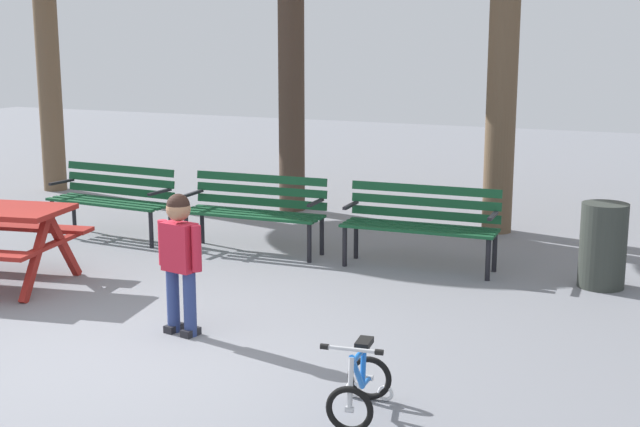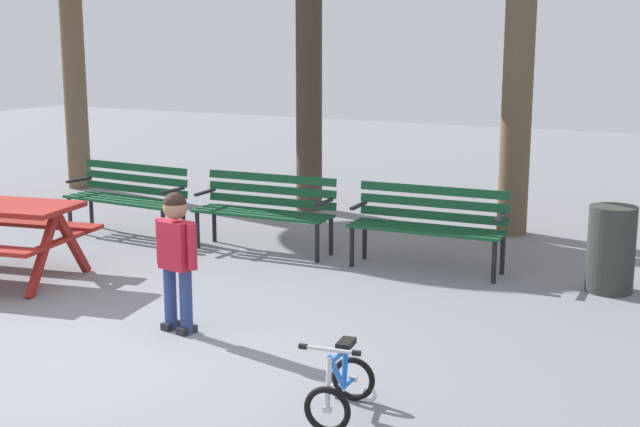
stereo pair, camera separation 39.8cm
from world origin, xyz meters
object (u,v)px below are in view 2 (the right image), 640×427
(park_bench_left, at_px, (266,206))
(park_bench_right, at_px, (429,221))
(trash_bin, at_px, (611,249))
(child_standing, at_px, (176,250))
(kids_bicycle, at_px, (341,386))
(park_bench_far_left, at_px, (129,193))

(park_bench_left, bearing_deg, park_bench_right, 2.84)
(park_bench_left, bearing_deg, trash_bin, 1.90)
(park_bench_right, distance_m, child_standing, 3.01)
(child_standing, bearing_deg, park_bench_left, 106.48)
(child_standing, xyz_separation_m, kids_bicycle, (1.90, -0.84, -0.48))
(park_bench_right, bearing_deg, park_bench_far_left, -177.33)
(park_bench_left, distance_m, child_standing, 2.82)
(park_bench_far_left, height_order, park_bench_left, same)
(park_bench_left, bearing_deg, kids_bicycle, -52.69)
(trash_bin, bearing_deg, kids_bicycle, -105.50)
(park_bench_left, xyz_separation_m, park_bench_right, (1.90, 0.09, 0.00))
(park_bench_far_left, xyz_separation_m, kids_bicycle, (4.58, -3.45, -0.31))
(park_bench_far_left, relative_size, kids_bicycle, 2.72)
(park_bench_right, bearing_deg, trash_bin, 0.90)
(kids_bicycle, bearing_deg, park_bench_far_left, 143.01)
(park_bench_left, bearing_deg, park_bench_far_left, -177.51)
(park_bench_left, distance_m, kids_bicycle, 4.46)
(kids_bicycle, xyz_separation_m, trash_bin, (1.01, 3.66, 0.21))
(park_bench_far_left, relative_size, park_bench_left, 1.00)
(trash_bin, bearing_deg, park_bench_left, -178.10)
(kids_bicycle, relative_size, trash_bin, 0.73)
(park_bench_far_left, height_order, child_standing, child_standing)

